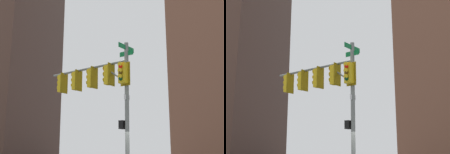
# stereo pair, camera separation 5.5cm
# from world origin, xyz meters

# --- Properties ---
(signal_pole_assembly) EXTENTS (2.37, 5.34, 6.89)m
(signal_pole_assembly) POSITION_xyz_m (0.45, 2.07, 4.92)
(signal_pole_assembly) COLOR slate
(signal_pole_assembly) RESTS_ON ground_plane
(building_brick_midblock) EXTENTS (18.65, 19.43, 43.17)m
(building_brick_midblock) POSITION_xyz_m (37.53, 38.45, 21.58)
(building_brick_midblock) COLOR #4C3328
(building_brick_midblock) RESTS_ON ground_plane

